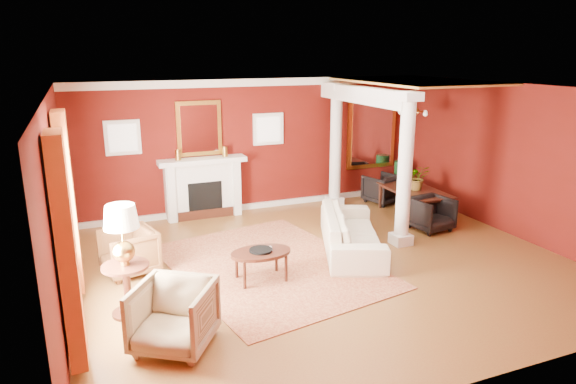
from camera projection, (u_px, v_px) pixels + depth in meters
name	position (u px, v px, depth m)	size (l,w,h in m)	color
ground	(326.00, 264.00, 8.67)	(8.00, 8.00, 0.00)	brown
room_shell	(328.00, 146.00, 8.13)	(8.04, 7.04, 2.92)	#58100C
fireplace	(203.00, 188.00, 10.99)	(1.85, 0.42, 1.29)	white
overmantel_mirror	(199.00, 128.00, 10.77)	(0.95, 0.07, 1.15)	gold
flank_window_left	(123.00, 138.00, 10.25)	(0.70, 0.07, 0.70)	white
flank_window_right	(268.00, 129.00, 11.37)	(0.70, 0.07, 0.70)	white
left_window	(66.00, 223.00, 6.34)	(0.21, 2.55, 2.60)	white
column_front	(405.00, 169.00, 9.17)	(0.36, 0.36, 2.80)	white
column_back	(336.00, 145.00, 11.58)	(0.36, 0.36, 2.80)	white
header_beam	(362.00, 95.00, 10.28)	(0.30, 3.20, 0.32)	white
amber_ceiling	(416.00, 81.00, 10.50)	(2.30, 3.40, 0.04)	gold
dining_mirror	(372.00, 133.00, 12.39)	(1.30, 0.07, 1.70)	gold
chandelier	(414.00, 112.00, 10.73)	(0.60, 0.62, 0.75)	#A67E34
crown_trim	(257.00, 82.00, 11.01)	(8.00, 0.08, 0.16)	white
base_trim	(259.00, 205.00, 11.74)	(8.00, 0.08, 0.12)	white
rug	(270.00, 266.00, 8.58)	(2.91, 3.88, 0.02)	maroon
sofa	(352.00, 225.00, 9.13)	(2.41, 0.70, 0.94)	#EBE3C6
armchair_leopard	(129.00, 250.00, 8.21)	(0.79, 0.74, 0.81)	black
armchair_stripe	(173.00, 313.00, 6.12)	(0.88, 0.82, 0.91)	tan
coffee_table	(261.00, 254.00, 7.94)	(0.96, 0.96, 0.48)	black
coffee_book	(262.00, 243.00, 7.96)	(0.16, 0.02, 0.21)	black
side_table	(123.00, 242.00, 6.74)	(0.62, 0.62, 1.56)	black
dining_table	(416.00, 195.00, 11.08)	(1.69, 0.60, 0.94)	black
dining_chair_near	(431.00, 212.00, 10.21)	(0.72, 0.67, 0.74)	black
dining_chair_far	(382.00, 187.00, 12.07)	(0.72, 0.68, 0.74)	black
green_urn	(400.00, 183.00, 12.52)	(0.38, 0.38, 0.91)	#15421E
potted_plant	(418.00, 164.00, 10.86)	(0.49, 0.54, 0.42)	#26591E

